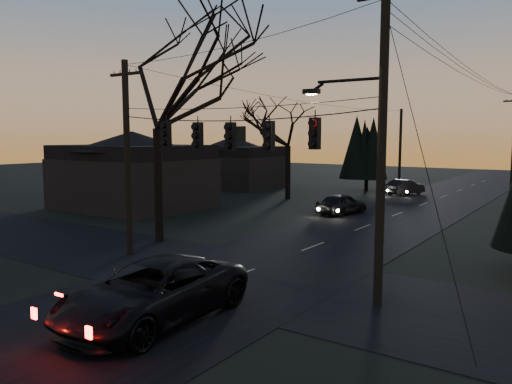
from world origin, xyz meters
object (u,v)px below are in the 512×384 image
Objects in this scene: utility_pole_far_r at (510,204)px; sedan_oncoming_b at (405,187)px; utility_pole_right at (377,303)px; sedan_oncoming_a at (342,204)px; bare_tree_left at (156,82)px; suv_near at (154,292)px; utility_pole_far_l at (399,187)px; utility_pole_left at (130,254)px.

sedan_oncoming_b is at bearing 171.57° from utility_pole_far_r.
utility_pole_far_r is 8.82m from sedan_oncoming_b.
utility_pole_far_r reaches higher than sedan_oncoming_b.
utility_pole_right is 2.43× the size of sedan_oncoming_b.
utility_pole_right is 28.00m from utility_pole_far_r.
bare_tree_left is at bearing 84.12° from sedan_oncoming_a.
bare_tree_left reaches higher than utility_pole_right.
utility_pole_far_r is 29.24m from bare_tree_left.
sedan_oncoming_b is (-8.70, 1.29, 0.68)m from utility_pole_far_r.
utility_pole_right is 1.64× the size of suv_near.
sedan_oncoming_a is (-8.60, 15.84, 0.71)m from utility_pole_right.
utility_pole_far_l is (-11.50, 8.00, 0.00)m from utility_pole_far_r.
sedan_oncoming_a is at bearing 73.82° from bare_tree_left.
utility_pole_far_r is at bearing -114.98° from sedan_oncoming_a.
bare_tree_left is 13.02m from suv_near.
sedan_oncoming_b is (-8.70, 29.29, 0.68)m from utility_pole_right.
suv_near is at bearing -36.70° from utility_pole_left.
sedan_oncoming_a is at bearing -81.82° from utility_pole_far_l.
utility_pole_far_l is 1.31× the size of suv_near.
utility_pole_right is 0.89× the size of bare_tree_left.
bare_tree_left reaches higher than utility_pole_left.
utility_pole_right reaches higher than utility_pole_far_l.
sedan_oncoming_a is at bearing 98.62° from suv_near.
suv_near is at bearing -132.84° from utility_pole_right.
bare_tree_left is at bearing 108.54° from utility_pole_left.
utility_pole_far_l is 1.93× the size of sedan_oncoming_a.
suv_near is (6.80, -5.07, 0.85)m from utility_pole_left.
sedan_oncoming_b is at bearing 82.05° from bare_tree_left.
utility_pole_far_r is 33.41m from suv_near.
utility_pole_far_l is 7.30m from sedan_oncoming_b.
utility_pole_right is at bearing -72.28° from utility_pole_far_l.
utility_pole_right reaches higher than utility_pole_left.
utility_pole_far_r is (11.50, 28.00, 0.00)m from utility_pole_left.
sedan_oncoming_a is (-3.90, 20.91, -0.14)m from suv_near.
sedan_oncoming_a is 13.44m from sedan_oncoming_b.
bare_tree_left is (-12.41, 2.72, 7.87)m from utility_pole_right.
sedan_oncoming_b is (3.71, 26.57, -7.19)m from bare_tree_left.
utility_pole_far_l is at bearing 97.45° from suv_near.
bare_tree_left is 1.84× the size of suv_near.
suv_near is at bearing -98.09° from utility_pole_far_r.
suv_near is 34.59m from sedan_oncoming_b.
utility_pole_right is 37.79m from utility_pole_far_l.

